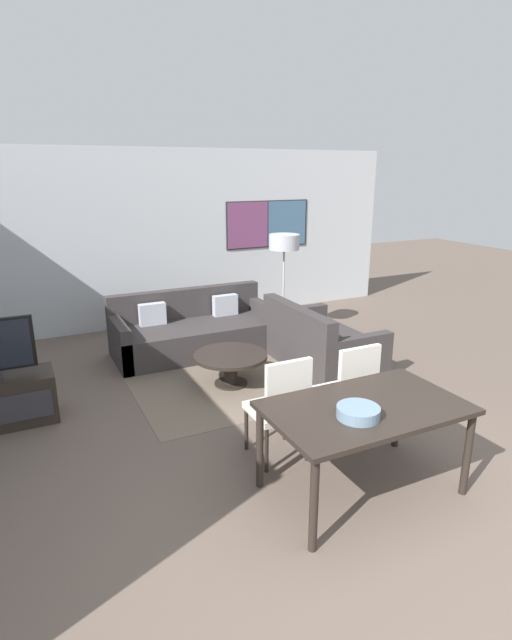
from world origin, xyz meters
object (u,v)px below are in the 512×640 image
object	(u,v)px
coffee_table	(231,362)
sofa_side	(318,346)
dining_table	(365,414)
fruit_bowl	(358,412)
dining_chair_centre	(350,388)
dining_chair_left	(281,404)
sofa_main	(194,332)
floor_lamp	(284,247)

from	to	relation	value
coffee_table	sofa_side	bearing A→B (deg)	2.72
dining_table	fruit_bowl	bearing A→B (deg)	-142.74
fruit_bowl	dining_table	bearing A→B (deg)	37.26
sofa_side	dining_chair_centre	distance (m)	1.90
dining_table	dining_chair_left	xyz separation A→B (m)	(-0.36, 0.66, -0.13)
fruit_bowl	sofa_side	bearing A→B (deg)	62.65
coffee_table	dining_chair_centre	world-z (taller)	dining_chair_centre
sofa_main	coffee_table	world-z (taller)	sofa_main
coffee_table	dining_chair_left	size ratio (longest dim) A/B	0.90
sofa_main	fruit_bowl	bearing A→B (deg)	-90.72
sofa_main	dining_chair_centre	xyz separation A→B (m)	(0.49, -2.97, 0.27)
dining_chair_left	floor_lamp	world-z (taller)	floor_lamp
coffee_table	floor_lamp	bearing A→B (deg)	41.70
dining_chair_centre	coffee_table	bearing A→B (deg)	106.43
dining_chair_centre	floor_lamp	xyz separation A→B (m)	(0.91, 2.90, 0.84)
dining_chair_left	floor_lamp	bearing A→B (deg)	60.67
floor_lamp	sofa_main	bearing A→B (deg)	177.36
sofa_main	dining_chair_left	bearing A→B (deg)	-94.61
sofa_side	floor_lamp	size ratio (longest dim) A/B	0.99
sofa_side	coffee_table	world-z (taller)	sofa_side
sofa_main	dining_table	bearing A→B (deg)	-88.05
floor_lamp	fruit_bowl	bearing A→B (deg)	-111.30
sofa_main	fruit_bowl	xyz separation A→B (m)	(-0.05, -3.77, 0.52)
fruit_bowl	floor_lamp	size ratio (longest dim) A/B	0.20
sofa_side	coffee_table	distance (m)	1.26
sofa_main	coffee_table	bearing A→B (deg)	-90.00
dining_chair_left	fruit_bowl	xyz separation A→B (m)	(0.19, -0.79, 0.25)
coffee_table	fruit_bowl	xyz separation A→B (m)	(-0.05, -2.46, 0.50)
dining_chair_left	coffee_table	bearing A→B (deg)	81.82
coffee_table	fruit_bowl	size ratio (longest dim) A/B	2.76
coffee_table	fruit_bowl	distance (m)	2.51
sofa_main	coffee_table	distance (m)	1.31
coffee_table	dining_chair_left	world-z (taller)	dining_chair_left
sofa_side	dining_chair_left	world-z (taller)	dining_chair_left
dining_chair_centre	floor_lamp	bearing A→B (deg)	72.59
dining_table	fruit_bowl	size ratio (longest dim) A/B	4.82
dining_table	sofa_main	bearing A→B (deg)	91.95
sofa_side	fruit_bowl	world-z (taller)	sofa_side
coffee_table	dining_chair_centre	size ratio (longest dim) A/B	0.90
dining_chair_left	floor_lamp	size ratio (longest dim) A/B	0.62
sofa_main	sofa_side	distance (m)	1.77
fruit_bowl	dining_chair_centre	bearing A→B (deg)	56.44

